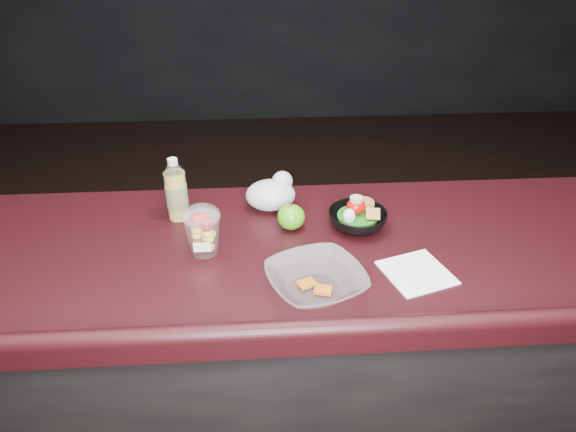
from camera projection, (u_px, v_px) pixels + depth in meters
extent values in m
cube|color=black|center=(279.00, 376.00, 1.71)|extent=(4.00, 0.65, 0.98)
cube|color=black|center=(277.00, 251.00, 1.45)|extent=(4.06, 0.71, 0.04)
cylinder|color=gold|center=(177.00, 195.00, 1.53)|extent=(0.06, 0.06, 0.15)
cylinder|color=white|center=(177.00, 195.00, 1.53)|extent=(0.06, 0.06, 0.15)
cone|color=white|center=(173.00, 169.00, 1.48)|extent=(0.06, 0.06, 0.03)
cylinder|color=white|center=(172.00, 162.00, 1.47)|extent=(0.03, 0.03, 0.02)
cylinder|color=#072D99|center=(177.00, 195.00, 1.53)|extent=(0.07, 0.07, 0.07)
ellipsoid|color=white|center=(201.00, 216.00, 1.35)|extent=(0.10, 0.10, 0.06)
ellipsoid|color=#337F0E|center=(291.00, 217.00, 1.50)|extent=(0.08, 0.08, 0.08)
cylinder|color=black|center=(291.00, 205.00, 1.48)|extent=(0.01, 0.01, 0.01)
ellipsoid|color=silver|center=(271.00, 195.00, 1.59)|extent=(0.16, 0.13, 0.09)
sphere|color=silver|center=(282.00, 181.00, 1.60)|extent=(0.07, 0.07, 0.07)
imported|color=black|center=(357.00, 219.00, 1.51)|extent=(0.20, 0.20, 0.05)
cylinder|color=#0F470C|center=(358.00, 216.00, 1.50)|extent=(0.12, 0.12, 0.01)
ellipsoid|color=#B50A07|center=(356.00, 206.00, 1.50)|extent=(0.06, 0.06, 0.05)
cylinder|color=beige|center=(357.00, 199.00, 1.49)|extent=(0.04, 0.04, 0.01)
ellipsoid|color=white|center=(349.00, 216.00, 1.47)|extent=(0.04, 0.04, 0.05)
imported|color=silver|center=(316.00, 281.00, 1.26)|extent=(0.30, 0.30, 0.06)
cube|color=#990F0C|center=(306.00, 284.00, 1.28)|extent=(0.05, 0.05, 0.01)
cube|color=#990F0C|center=(323.00, 290.00, 1.25)|extent=(0.05, 0.04, 0.01)
cube|color=white|center=(417.00, 273.00, 1.33)|extent=(0.20, 0.20, 0.00)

